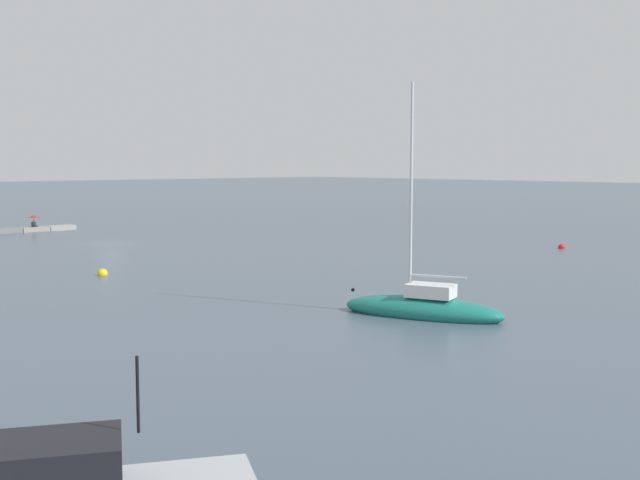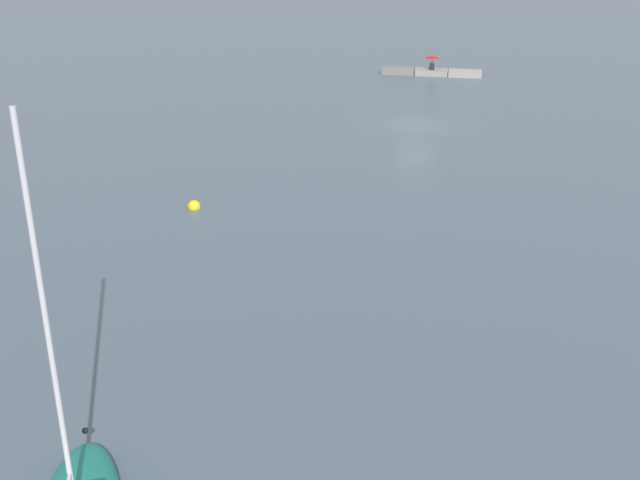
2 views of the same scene
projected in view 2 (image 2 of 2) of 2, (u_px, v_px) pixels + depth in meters
name	position (u px, v px, depth m)	size (l,w,h in m)	color
ground_plane	(416.00, 125.00, 55.78)	(500.00, 500.00, 0.00)	#475666
seawall_pier	(432.00, 72.00, 71.12)	(8.80, 1.59, 0.50)	gray
person_seated_dark_left	(432.00, 66.00, 70.93)	(0.48, 0.66, 0.73)	#1E2333
umbrella_open_red	(432.00, 57.00, 70.62)	(1.28, 1.28, 1.28)	black
mooring_buoy_near	(194.00, 206.00, 41.02)	(0.66, 0.66, 0.66)	yellow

